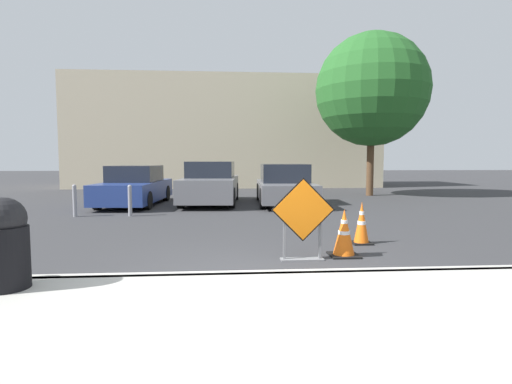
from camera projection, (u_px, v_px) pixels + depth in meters
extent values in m
plane|color=#333335|center=(237.00, 203.00, 15.23)|extent=(96.00, 96.00, 0.00)
cube|color=#ADAAA3|center=(267.00, 320.00, 3.87)|extent=(29.86, 2.84, 0.14)
cube|color=#ADAAA3|center=(256.00, 277.00, 5.29)|extent=(29.86, 0.20, 0.14)
cube|color=black|center=(303.00, 210.00, 6.38)|extent=(1.03, 0.02, 1.03)
cube|color=orange|center=(303.00, 210.00, 6.36)|extent=(0.97, 0.02, 0.97)
cube|color=slate|center=(302.00, 259.00, 6.49)|extent=(0.70, 0.20, 0.02)
cube|color=slate|center=(284.00, 235.00, 6.43)|extent=(0.04, 0.04, 0.83)
cube|color=slate|center=(320.00, 234.00, 6.48)|extent=(0.04, 0.04, 0.83)
cube|color=black|center=(344.00, 255.00, 6.75)|extent=(0.49, 0.49, 0.03)
cone|color=orange|center=(344.00, 232.00, 6.72)|extent=(0.36, 0.36, 0.77)
cylinder|color=white|center=(344.00, 222.00, 6.71)|extent=(0.11, 0.11, 0.07)
cylinder|color=white|center=(344.00, 233.00, 6.72)|extent=(0.20, 0.20, 0.07)
cube|color=black|center=(361.00, 243.00, 7.75)|extent=(0.38, 0.38, 0.03)
cone|color=orange|center=(362.00, 222.00, 7.72)|extent=(0.28, 0.28, 0.79)
cylinder|color=white|center=(362.00, 213.00, 7.71)|extent=(0.09, 0.09, 0.07)
cylinder|color=white|center=(362.00, 223.00, 7.72)|extent=(0.16, 0.16, 0.07)
cube|color=navy|center=(135.00, 191.00, 14.46)|extent=(2.06, 4.73, 0.68)
cube|color=#1E232D|center=(135.00, 173.00, 14.52)|extent=(1.70, 2.22, 0.58)
cylinder|color=black|center=(148.00, 200.00, 13.05)|extent=(0.24, 0.62, 0.61)
cylinder|color=black|center=(97.00, 201.00, 13.03)|extent=(0.24, 0.62, 0.61)
cylinder|color=black|center=(166.00, 193.00, 15.92)|extent=(0.24, 0.62, 0.61)
cylinder|color=black|center=(125.00, 193.00, 15.90)|extent=(0.24, 0.62, 0.61)
cube|color=slate|center=(211.00, 188.00, 14.86)|extent=(2.17, 4.76, 0.79)
cube|color=#1E232D|center=(211.00, 169.00, 14.92)|extent=(1.79, 2.24, 0.59)
cylinder|color=black|center=(232.00, 198.00, 13.45)|extent=(0.24, 0.71, 0.70)
cylinder|color=black|center=(181.00, 198.00, 13.44)|extent=(0.24, 0.71, 0.70)
cylinder|color=black|center=(236.00, 191.00, 16.33)|extent=(0.24, 0.71, 0.70)
cylinder|color=black|center=(193.00, 191.00, 16.31)|extent=(0.24, 0.71, 0.70)
cube|color=slate|center=(285.00, 190.00, 14.77)|extent=(2.08, 4.75, 0.62)
cube|color=#1E232D|center=(284.00, 173.00, 14.84)|extent=(1.75, 2.22, 0.66)
cylinder|color=black|center=(315.00, 198.00, 13.37)|extent=(0.23, 0.70, 0.69)
cylinder|color=black|center=(263.00, 198.00, 13.31)|extent=(0.23, 0.70, 0.69)
cylinder|color=black|center=(302.00, 192.00, 16.26)|extent=(0.23, 0.70, 0.69)
cylinder|color=black|center=(259.00, 192.00, 16.20)|extent=(0.23, 0.70, 0.69)
cylinder|color=black|center=(5.00, 258.00, 4.58)|extent=(0.52, 0.52, 0.72)
sphere|color=black|center=(3.00, 219.00, 4.54)|extent=(0.49, 0.49, 0.49)
cylinder|color=gray|center=(130.00, 202.00, 11.52)|extent=(0.11, 0.11, 0.86)
sphere|color=gray|center=(130.00, 187.00, 11.49)|extent=(0.12, 0.12, 0.12)
cylinder|color=gray|center=(75.00, 202.00, 11.41)|extent=(0.11, 0.11, 0.87)
sphere|color=gray|center=(74.00, 186.00, 11.37)|extent=(0.12, 0.12, 0.12)
cube|color=beige|center=(226.00, 134.00, 24.98)|extent=(18.40, 5.00, 6.55)
cylinder|color=#513823|center=(370.00, 164.00, 18.23)|extent=(0.32, 0.32, 2.89)
sphere|color=#235B23|center=(372.00, 90.00, 17.96)|extent=(5.05, 5.05, 5.05)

